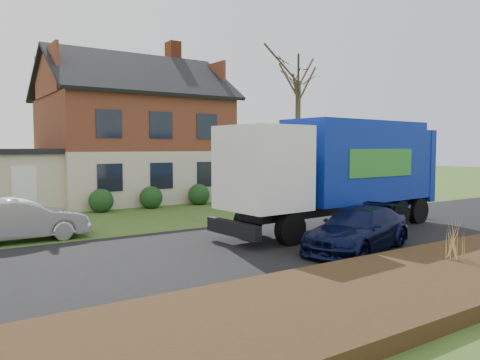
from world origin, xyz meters
TOP-DOWN VIEW (x-y plane):
  - ground at (0.00, 0.00)m, footprint 120.00×120.00m
  - road at (0.00, 0.00)m, footprint 80.00×7.00m
  - mulch_verge at (0.00, -5.30)m, footprint 80.00×3.50m
  - main_house at (1.49, 13.91)m, footprint 12.95×8.95m
  - garbage_truck at (4.40, 0.59)m, footprint 9.10×2.93m
  - silver_sedan at (-5.32, 4.58)m, footprint 4.03×1.45m
  - navy_wagon at (2.33, -2.19)m, footprint 4.51×2.81m
  - tree_front_east at (9.81, 9.04)m, footprint 3.40×3.40m
  - tree_back at (2.12, 23.44)m, footprint 3.52×3.52m
  - grass_clump_mid at (2.48, -4.95)m, footprint 0.31×0.26m

SIDE VIEW (x-z plane):
  - ground at x=0.00m, z-range 0.00..0.00m
  - road at x=0.00m, z-range 0.00..0.02m
  - mulch_verge at x=0.00m, z-range 0.00..0.30m
  - navy_wagon at x=2.33m, z-range 0.00..1.22m
  - silver_sedan at x=-5.32m, z-range 0.00..1.32m
  - grass_clump_mid at x=2.48m, z-range 0.30..1.17m
  - garbage_truck at x=4.40m, z-range 0.29..4.14m
  - main_house at x=1.49m, z-range -0.60..8.66m
  - tree_front_east at x=9.81m, z-range 2.95..12.39m
  - tree_back at x=2.12m, z-range 3.71..14.85m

